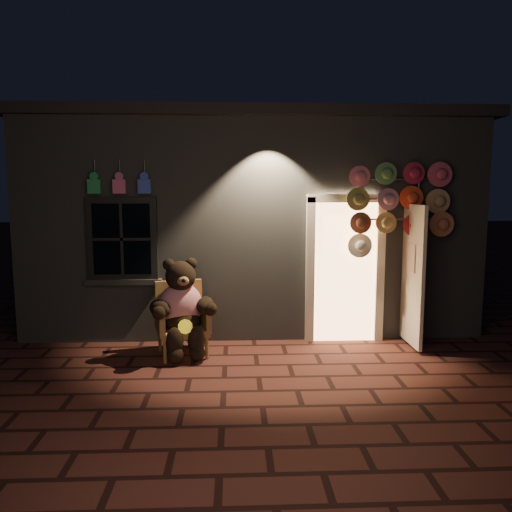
{
  "coord_description": "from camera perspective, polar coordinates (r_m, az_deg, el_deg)",
  "views": [
    {
      "loc": [
        -0.29,
        -5.78,
        2.25
      ],
      "look_at": [
        0.01,
        1.0,
        1.35
      ],
      "focal_mm": 35.0,
      "sensor_mm": 36.0,
      "label": 1
    }
  ],
  "objects": [
    {
      "name": "teddy_bear",
      "position": [
        6.83,
        -8.48,
        -5.88
      ],
      "size": [
        0.93,
        0.83,
        1.32
      ],
      "rotation": [
        0.0,
        0.0,
        0.27
      ],
      "color": "red",
      "rests_on": "ground"
    },
    {
      "name": "wicker_armchair",
      "position": [
        6.99,
        -8.53,
        -7.06
      ],
      "size": [
        0.81,
        0.77,
        0.99
      ],
      "rotation": [
        0.0,
        0.0,
        0.27
      ],
      "color": "#A1673E",
      "rests_on": "ground"
    },
    {
      "name": "hat_rack",
      "position": [
        7.44,
        15.83,
        5.68
      ],
      "size": [
        1.48,
        0.22,
        2.62
      ],
      "color": "#59595E",
      "rests_on": "ground"
    },
    {
      "name": "ground",
      "position": [
        6.21,
        0.31,
        -13.69
      ],
      "size": [
        60.0,
        60.0,
        0.0
      ],
      "primitive_type": "plane",
      "color": "#4F241E",
      "rests_on": "ground"
    },
    {
      "name": "shop_building",
      "position": [
        9.79,
        -0.82,
        4.54
      ],
      "size": [
        7.3,
        5.95,
        3.51
      ],
      "color": "slate",
      "rests_on": "ground"
    }
  ]
}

